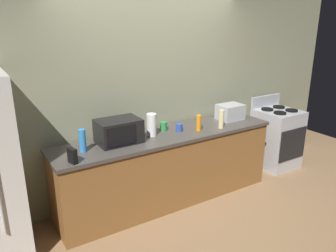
{
  "coord_description": "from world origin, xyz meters",
  "views": [
    {
      "loc": [
        -2.02,
        -2.81,
        2.23
      ],
      "look_at": [
        0.0,
        0.4,
        1.0
      ],
      "focal_mm": 35.41,
      "sensor_mm": 36.0,
      "label": 1
    }
  ],
  "objects_px": {
    "mug_green": "(164,126)",
    "stove_range": "(276,138)",
    "microwave": "(119,131)",
    "mug_blue": "(179,127)",
    "bottle_hand_soap": "(221,119)",
    "bottle_spray_cleaner": "(82,141)",
    "cordless_phone": "(72,156)",
    "bottle_dish_soap": "(199,123)",
    "paper_towel_roll": "(152,125)",
    "toaster_oven": "(230,112)"
  },
  "relations": [
    {
      "from": "cordless_phone",
      "to": "bottle_hand_soap",
      "type": "relative_size",
      "value": 0.63
    },
    {
      "from": "toaster_oven",
      "to": "paper_towel_roll",
      "type": "relative_size",
      "value": 1.26
    },
    {
      "from": "mug_green",
      "to": "stove_range",
      "type": "bearing_deg",
      "value": -4.23
    },
    {
      "from": "toaster_oven",
      "to": "paper_towel_roll",
      "type": "xyz_separation_m",
      "value": [
        -1.25,
        -0.01,
        0.03
      ]
    },
    {
      "from": "cordless_phone",
      "to": "bottle_spray_cleaner",
      "type": "distance_m",
      "value": 0.29
    },
    {
      "from": "paper_towel_roll",
      "to": "mug_green",
      "type": "relative_size",
      "value": 2.48
    },
    {
      "from": "cordless_phone",
      "to": "bottle_dish_soap",
      "type": "distance_m",
      "value": 1.63
    },
    {
      "from": "paper_towel_roll",
      "to": "cordless_phone",
      "type": "bearing_deg",
      "value": -164.83
    },
    {
      "from": "mug_green",
      "to": "mug_blue",
      "type": "height_order",
      "value": "mug_green"
    },
    {
      "from": "bottle_hand_soap",
      "to": "bottle_spray_cleaner",
      "type": "bearing_deg",
      "value": 174.71
    },
    {
      "from": "microwave",
      "to": "mug_blue",
      "type": "xyz_separation_m",
      "value": [
        0.8,
        -0.03,
        -0.09
      ]
    },
    {
      "from": "bottle_hand_soap",
      "to": "bottle_spray_cleaner",
      "type": "distance_m",
      "value": 1.75
    },
    {
      "from": "bottle_dish_soap",
      "to": "mug_green",
      "type": "bearing_deg",
      "value": 146.1
    },
    {
      "from": "toaster_oven",
      "to": "bottle_spray_cleaner",
      "type": "xyz_separation_m",
      "value": [
        -2.11,
        -0.07,
        0.02
      ]
    },
    {
      "from": "mug_green",
      "to": "bottle_spray_cleaner",
      "type": "bearing_deg",
      "value": -171.93
    },
    {
      "from": "microwave",
      "to": "paper_towel_roll",
      "type": "relative_size",
      "value": 1.78
    },
    {
      "from": "stove_range",
      "to": "cordless_phone",
      "type": "distance_m",
      "value": 3.28
    },
    {
      "from": "stove_range",
      "to": "cordless_phone",
      "type": "bearing_deg",
      "value": -175.93
    },
    {
      "from": "microwave",
      "to": "paper_towel_roll",
      "type": "bearing_deg",
      "value": 0.3
    },
    {
      "from": "stove_range",
      "to": "paper_towel_roll",
      "type": "distance_m",
      "value": 2.27
    },
    {
      "from": "cordless_phone",
      "to": "bottle_hand_soap",
      "type": "height_order",
      "value": "bottle_hand_soap"
    },
    {
      "from": "bottle_spray_cleaner",
      "to": "mug_green",
      "type": "height_order",
      "value": "bottle_spray_cleaner"
    },
    {
      "from": "bottle_spray_cleaner",
      "to": "mug_green",
      "type": "xyz_separation_m",
      "value": [
        1.08,
        0.15,
        -0.07
      ]
    },
    {
      "from": "stove_range",
      "to": "bottle_dish_soap",
      "type": "xyz_separation_m",
      "value": [
        -1.61,
        -0.1,
        0.54
      ]
    },
    {
      "from": "mug_green",
      "to": "mug_blue",
      "type": "bearing_deg",
      "value": -41.92
    },
    {
      "from": "toaster_oven",
      "to": "paper_towel_roll",
      "type": "height_order",
      "value": "paper_towel_roll"
    },
    {
      "from": "paper_towel_roll",
      "to": "mug_blue",
      "type": "distance_m",
      "value": 0.38
    },
    {
      "from": "toaster_oven",
      "to": "mug_blue",
      "type": "xyz_separation_m",
      "value": [
        -0.88,
        -0.05,
        -0.06
      ]
    },
    {
      "from": "mug_green",
      "to": "paper_towel_roll",
      "type": "bearing_deg",
      "value": -156.92
    },
    {
      "from": "mug_blue",
      "to": "microwave",
      "type": "bearing_deg",
      "value": 177.58
    },
    {
      "from": "microwave",
      "to": "mug_green",
      "type": "distance_m",
      "value": 0.66
    },
    {
      "from": "bottle_dish_soap",
      "to": "stove_range",
      "type": "bearing_deg",
      "value": 3.46
    },
    {
      "from": "paper_towel_roll",
      "to": "toaster_oven",
      "type": "bearing_deg",
      "value": 0.46
    },
    {
      "from": "bottle_dish_soap",
      "to": "bottle_hand_soap",
      "type": "bearing_deg",
      "value": -13.25
    },
    {
      "from": "paper_towel_roll",
      "to": "bottle_hand_soap",
      "type": "distance_m",
      "value": 0.92
    },
    {
      "from": "bottle_spray_cleaner",
      "to": "stove_range",
      "type": "bearing_deg",
      "value": 0.13
    },
    {
      "from": "bottle_hand_soap",
      "to": "bottle_spray_cleaner",
      "type": "relative_size",
      "value": 0.97
    },
    {
      "from": "microwave",
      "to": "mug_green",
      "type": "height_order",
      "value": "microwave"
    },
    {
      "from": "bottle_hand_soap",
      "to": "stove_range",
      "type": "bearing_deg",
      "value": 7.36
    },
    {
      "from": "stove_range",
      "to": "toaster_oven",
      "type": "height_order",
      "value": "toaster_oven"
    },
    {
      "from": "cordless_phone",
      "to": "mug_blue",
      "type": "relative_size",
      "value": 1.59
    },
    {
      "from": "bottle_dish_soap",
      "to": "mug_green",
      "type": "relative_size",
      "value": 1.84
    },
    {
      "from": "stove_range",
      "to": "microwave",
      "type": "distance_m",
      "value": 2.68
    },
    {
      "from": "microwave",
      "to": "bottle_spray_cleaner",
      "type": "distance_m",
      "value": 0.44
    },
    {
      "from": "cordless_phone",
      "to": "mug_blue",
      "type": "bearing_deg",
      "value": -5.03
    },
    {
      "from": "bottle_spray_cleaner",
      "to": "toaster_oven",
      "type": "bearing_deg",
      "value": 1.83
    },
    {
      "from": "stove_range",
      "to": "mug_blue",
      "type": "xyz_separation_m",
      "value": [
        -1.83,
        0.01,
        0.49
      ]
    },
    {
      "from": "toaster_oven",
      "to": "bottle_spray_cleaner",
      "type": "height_order",
      "value": "bottle_spray_cleaner"
    },
    {
      "from": "cordless_phone",
      "to": "mug_green",
      "type": "height_order",
      "value": "cordless_phone"
    },
    {
      "from": "bottle_hand_soap",
      "to": "microwave",
      "type": "bearing_deg",
      "value": 170.63
    }
  ]
}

